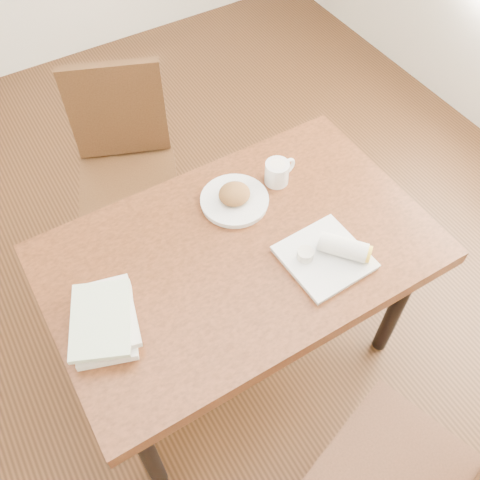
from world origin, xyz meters
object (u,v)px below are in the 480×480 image
chair_far (126,160)px  coffee_mug (278,172)px  book_stack (104,320)px  plate_burrito (331,254)px  plate_scone (235,198)px  table (240,263)px

chair_far → coffee_mug: size_ratio=7.34×
chair_far → coffee_mug: 0.75m
book_stack → chair_far: bearing=64.9°
chair_far → book_stack: (-0.39, -0.83, 0.24)m
chair_far → book_stack: bearing=-115.1°
coffee_mug → plate_burrito: 0.38m
plate_burrito → plate_scone: bearing=111.0°
table → plate_burrito: size_ratio=4.84×
plate_scone → chair_far: bearing=107.6°
chair_far → plate_burrito: 1.06m
table → book_stack: (-0.49, -0.04, 0.12)m
table → coffee_mug: coffee_mug is taller
chair_far → book_stack: chair_far is taller
plate_scone → plate_burrito: (0.14, -0.37, 0.00)m
coffee_mug → table: bearing=-144.8°
plate_scone → coffee_mug: bearing=3.4°
book_stack → plate_scone: bearing=21.0°
table → book_stack: 0.51m
plate_scone → plate_burrito: 0.40m
plate_scone → coffee_mug: (0.19, 0.01, 0.02)m
coffee_mug → chair_far: bearing=122.7°
table → plate_scone: bearing=64.3°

